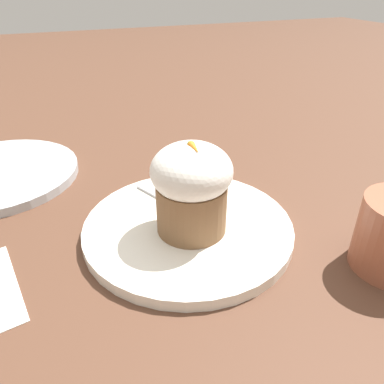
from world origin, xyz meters
TOP-DOWN VIEW (x-y plane):
  - ground_plane at (0.00, 0.00)m, footprint 4.00×4.00m
  - dessert_plate at (0.00, 0.00)m, footprint 0.27×0.27m
  - carrot_cake at (0.01, 0.00)m, footprint 0.10×0.10m
  - spoon at (-0.03, 0.00)m, footprint 0.13×0.07m

SIDE VIEW (x-z plane):
  - ground_plane at x=0.00m, z-range 0.00..0.00m
  - dessert_plate at x=0.00m, z-range 0.00..0.02m
  - spoon at x=-0.03m, z-range 0.01..0.02m
  - carrot_cake at x=0.01m, z-range 0.02..0.13m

